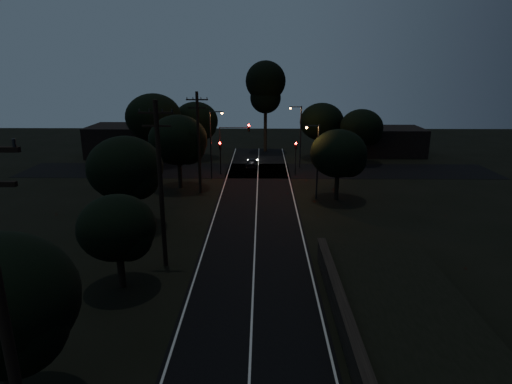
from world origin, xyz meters
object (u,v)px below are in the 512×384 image
object	(u,v)px
streetlight_a	(212,140)
streetlight_c	(316,157)
tall_pine	(266,87)
signal_right	(296,152)
utility_pole_near	(7,340)
signal_mast	(234,140)
utility_pole_far	(199,142)
signal_left	(220,152)
utility_pole_mid	(160,183)
streetlight_b	(299,132)
car	(252,163)

from	to	relation	value
streetlight_a	streetlight_c	distance (m)	13.72
tall_pine	signal_right	distance (m)	16.97
utility_pole_near	signal_mast	bearing A→B (deg)	85.80
utility_pole_near	streetlight_a	xyz separation A→B (m)	(0.69, 40.00, -1.61)
utility_pole_far	tall_pine	world-z (taller)	tall_pine
signal_left	signal_mast	bearing A→B (deg)	0.13
utility_pole_mid	utility_pole_far	bearing A→B (deg)	90.00
utility_pole_far	streetlight_c	xyz separation A→B (m)	(11.83, -2.00, -1.13)
signal_left	streetlight_a	world-z (taller)	streetlight_a
utility_pole_mid	signal_mast	size ratio (longest dim) A/B	1.76
utility_pole_far	streetlight_b	xyz separation A→B (m)	(11.31, 12.00, -0.85)
streetlight_a	streetlight_b	bearing A→B (deg)	29.48
signal_left	streetlight_c	size ratio (longest dim) A/B	0.55
tall_pine	signal_left	xyz separation A→B (m)	(-5.60, -15.01, -7.03)
car	utility_pole_near	bearing A→B (deg)	86.40
signal_left	car	size ratio (longest dim) A/B	1.09
utility_pole_near	signal_mast	distance (m)	42.15
utility_pole_near	tall_pine	bearing A→B (deg)	83.00
utility_pole_near	utility_pole_far	xyz separation A→B (m)	(0.00, 34.00, -0.76)
utility_pole_near	utility_pole_mid	size ratio (longest dim) A/B	1.09
tall_pine	streetlight_a	world-z (taller)	tall_pine
utility_pole_near	streetlight_a	distance (m)	40.04
signal_left	utility_pole_near	bearing A→B (deg)	-91.91
utility_pole_far	streetlight_a	bearing A→B (deg)	83.41
tall_pine	streetlight_c	size ratio (longest dim) A/B	1.83
signal_left	streetlight_b	bearing A→B (deg)	22.05
utility_pole_mid	streetlight_c	world-z (taller)	utility_pole_mid
signal_right	tall_pine	bearing A→B (deg)	103.49
utility_pole_near	streetlight_b	size ratio (longest dim) A/B	1.50
utility_pole_mid	streetlight_a	world-z (taller)	utility_pole_mid
streetlight_b	car	distance (m)	7.33
utility_pole_near	signal_mast	world-z (taller)	utility_pole_near
utility_pole_far	streetlight_b	world-z (taller)	utility_pole_far
signal_mast	streetlight_b	distance (m)	9.15
utility_pole_mid	streetlight_a	xyz separation A→B (m)	(0.69, 23.00, -1.10)
car	utility_pole_far	bearing A→B (deg)	69.03
signal_left	car	world-z (taller)	signal_left
utility_pole_far	car	size ratio (longest dim) A/B	2.79
streetlight_b	signal_right	bearing A→B (deg)	-100.00
utility_pole_near	signal_left	world-z (taller)	utility_pole_near
utility_pole_far	signal_right	bearing A→B (deg)	37.00
utility_pole_near	car	world-z (taller)	utility_pole_near
utility_pole_far	utility_pole_mid	bearing A→B (deg)	-90.00
signal_right	car	distance (m)	6.94
utility_pole_near	streetlight_b	bearing A→B (deg)	76.19
streetlight_b	utility_pole_far	bearing A→B (deg)	-133.30
utility_pole_far	streetlight_a	world-z (taller)	utility_pole_far
utility_pole_far	car	distance (m)	13.69
utility_pole_near	utility_pole_mid	xyz separation A→B (m)	(0.00, 17.00, -0.51)
signal_mast	streetlight_a	size ratio (longest dim) A/B	0.78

